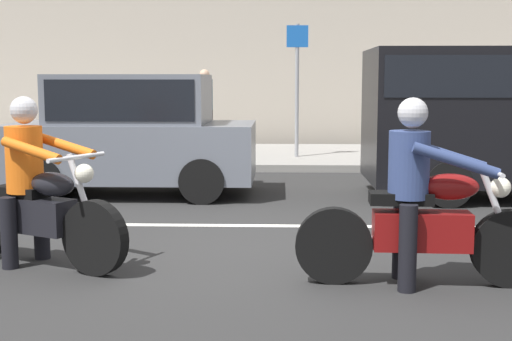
{
  "coord_description": "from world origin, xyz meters",
  "views": [
    {
      "loc": [
        0.52,
        -7.34,
        1.72
      ],
      "look_at": [
        0.29,
        -0.63,
        0.86
      ],
      "focal_mm": 49.62,
      "sensor_mm": 36.0,
      "label": 1
    }
  ],
  "objects_px": {
    "street_sign_post": "(297,77)",
    "pedestrian_bystander": "(205,104)",
    "parked_hatchback_slate_gray": "(132,133)",
    "motorcycle_with_rider_denim_blue": "(421,210)",
    "motorcycle_with_rider_orange_stripe": "(34,197)"
  },
  "relations": [
    {
      "from": "motorcycle_with_rider_denim_blue",
      "to": "parked_hatchback_slate_gray",
      "type": "bearing_deg",
      "value": 126.23
    },
    {
      "from": "pedestrian_bystander",
      "to": "parked_hatchback_slate_gray",
      "type": "bearing_deg",
      "value": -97.42
    },
    {
      "from": "street_sign_post",
      "to": "pedestrian_bystander",
      "type": "distance_m",
      "value": 2.1
    },
    {
      "from": "parked_hatchback_slate_gray",
      "to": "motorcycle_with_rider_orange_stripe",
      "type": "bearing_deg",
      "value": -90.69
    },
    {
      "from": "parked_hatchback_slate_gray",
      "to": "pedestrian_bystander",
      "type": "xyz_separation_m",
      "value": [
        0.6,
        4.62,
        0.27
      ]
    },
    {
      "from": "parked_hatchback_slate_gray",
      "to": "street_sign_post",
      "type": "xyz_separation_m",
      "value": [
        2.56,
        4.12,
        0.84
      ]
    },
    {
      "from": "motorcycle_with_rider_denim_blue",
      "to": "motorcycle_with_rider_orange_stripe",
      "type": "height_order",
      "value": "motorcycle_with_rider_denim_blue"
    },
    {
      "from": "motorcycle_with_rider_orange_stripe",
      "to": "parked_hatchback_slate_gray",
      "type": "xyz_separation_m",
      "value": [
        0.05,
        4.12,
        0.29
      ]
    },
    {
      "from": "parked_hatchback_slate_gray",
      "to": "street_sign_post",
      "type": "relative_size",
      "value": 1.35
    },
    {
      "from": "motorcycle_with_rider_denim_blue",
      "to": "parked_hatchback_slate_gray",
      "type": "distance_m",
      "value": 5.77
    },
    {
      "from": "pedestrian_bystander",
      "to": "street_sign_post",
      "type": "bearing_deg",
      "value": -14.35
    },
    {
      "from": "motorcycle_with_rider_denim_blue",
      "to": "parked_hatchback_slate_gray",
      "type": "xyz_separation_m",
      "value": [
        -3.4,
        4.65,
        0.28
      ]
    },
    {
      "from": "motorcycle_with_rider_denim_blue",
      "to": "pedestrian_bystander",
      "type": "bearing_deg",
      "value": 106.83
    },
    {
      "from": "motorcycle_with_rider_denim_blue",
      "to": "pedestrian_bystander",
      "type": "xyz_separation_m",
      "value": [
        -2.8,
        9.26,
        0.55
      ]
    },
    {
      "from": "motorcycle_with_rider_denim_blue",
      "to": "motorcycle_with_rider_orange_stripe",
      "type": "xyz_separation_m",
      "value": [
        -3.45,
        0.52,
        -0.0
      ]
    }
  ]
}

